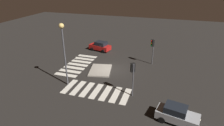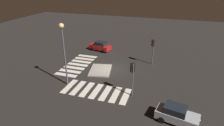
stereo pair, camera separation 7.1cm
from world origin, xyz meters
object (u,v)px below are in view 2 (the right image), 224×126
object	(u,v)px
traffic_island	(100,70)
street_lamp	(63,44)
traffic_light_west	(153,46)
traffic_light_north	(133,71)
car_silver	(177,115)
car_red	(100,46)

from	to	relation	value
traffic_island	street_lamp	distance (m)	7.26
traffic_light_west	traffic_light_north	world-z (taller)	traffic_light_north
car_silver	traffic_light_north	xyz separation A→B (m)	(-2.95, -4.68, 2.10)
car_red	street_lamp	size ratio (longest dim) A/B	0.54
car_silver	traffic_light_north	bearing A→B (deg)	159.45
car_silver	traffic_light_west	distance (m)	12.59
street_lamp	car_silver	bearing A→B (deg)	77.39
car_silver	traffic_light_north	world-z (taller)	traffic_light_north
car_red	traffic_light_west	size ratio (longest dim) A/B	1.06
traffic_light_north	street_lamp	distance (m)	8.13
car_red	street_lamp	bearing A→B (deg)	105.45
traffic_island	street_lamp	bearing A→B (deg)	-27.63
car_silver	traffic_light_west	size ratio (longest dim) A/B	1.03
traffic_island	traffic_light_north	distance (m)	7.56
traffic_island	car_red	distance (m)	8.13
traffic_island	traffic_light_north	size ratio (longest dim) A/B	1.12
car_red	traffic_light_west	bearing A→B (deg)	174.60
traffic_island	car_red	world-z (taller)	car_red
car_red	traffic_light_west	xyz separation A→B (m)	(3.15, 9.33, 2.06)
traffic_island	car_red	bearing A→B (deg)	-158.94
street_lamp	car_red	bearing A→B (deg)	-177.78
traffic_light_west	street_lamp	size ratio (longest dim) A/B	0.51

